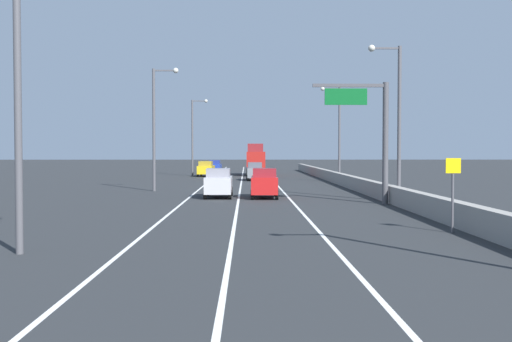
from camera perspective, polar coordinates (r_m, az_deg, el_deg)
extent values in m
plane|color=#26282B|center=(68.97, 0.33, -0.85)|extent=(320.00, 320.00, 0.00)
cube|color=silver|center=(60.10, -4.74, -1.26)|extent=(0.16, 130.00, 0.00)
cube|color=silver|center=(59.97, -1.40, -1.26)|extent=(0.16, 130.00, 0.00)
cube|color=silver|center=(60.04, 1.94, -1.26)|extent=(0.16, 130.00, 0.00)
cube|color=gray|center=(45.88, 10.63, -1.58)|extent=(0.60, 120.00, 1.10)
cylinder|color=#47474C|center=(38.78, 11.87, 2.51)|extent=(0.36, 0.36, 7.50)
cube|color=#47474C|center=(38.55, 8.61, 7.82)|extent=(4.50, 0.20, 0.20)
cube|color=#0C5923|center=(38.33, 8.30, 6.81)|extent=(2.60, 0.10, 1.00)
cylinder|color=#4C4C51|center=(25.93, 17.71, -2.84)|extent=(0.10, 0.10, 2.40)
cube|color=yellow|center=(25.82, 17.77, 0.47)|extent=(0.60, 0.04, 0.60)
cylinder|color=#4C4C51|center=(40.47, 13.10, 4.22)|extent=(0.24, 0.24, 9.96)
cube|color=#4C4C51|center=(40.75, 11.90, 11.04)|extent=(1.80, 0.12, 0.12)
sphere|color=beige|center=(40.56, 10.64, 11.09)|extent=(0.44, 0.44, 0.44)
cylinder|color=#4C4C51|center=(65.54, 7.72, 3.34)|extent=(0.24, 0.24, 9.96)
cube|color=#4C4C51|center=(65.71, 6.96, 7.56)|extent=(1.80, 0.12, 0.12)
sphere|color=beige|center=(65.60, 6.17, 7.57)|extent=(0.44, 0.44, 0.44)
cylinder|color=#4C4C51|center=(21.05, -21.15, 6.34)|extent=(0.24, 0.24, 9.96)
cylinder|color=#4C4C51|center=(50.93, -9.42, 3.75)|extent=(0.24, 0.24, 9.96)
cube|color=#4C4C51|center=(51.20, -8.44, 9.17)|extent=(1.80, 0.12, 0.12)
sphere|color=beige|center=(51.09, -7.43, 9.19)|extent=(0.44, 0.44, 0.44)
cylinder|color=#4C4C51|center=(81.33, -5.90, 3.06)|extent=(0.24, 0.24, 9.96)
cube|color=#4C4C51|center=(81.50, -5.28, 6.46)|extent=(1.80, 0.12, 0.12)
sphere|color=beige|center=(81.43, -4.64, 6.47)|extent=(0.44, 0.44, 0.44)
cube|color=red|center=(43.09, 0.78, -1.28)|extent=(1.90, 4.39, 1.15)
cube|color=maroon|center=(42.62, 0.79, -0.14)|extent=(1.63, 1.99, 0.60)
cylinder|color=black|center=(44.85, -0.28, -1.89)|extent=(0.24, 0.69, 0.68)
cylinder|color=black|center=(44.86, 1.82, -1.89)|extent=(0.24, 0.69, 0.68)
cylinder|color=black|center=(41.41, -0.34, -2.21)|extent=(0.24, 0.69, 0.68)
cylinder|color=black|center=(41.42, 1.93, -2.21)|extent=(0.24, 0.69, 0.68)
cube|color=#1E389E|center=(95.47, -3.80, 0.38)|extent=(1.91, 4.40, 0.91)
cube|color=navy|center=(95.02, -3.82, 0.83)|extent=(1.62, 2.01, 0.60)
cylinder|color=black|center=(97.27, -4.18, 0.14)|extent=(0.24, 0.69, 0.68)
cylinder|color=black|center=(97.14, -3.24, 0.14)|extent=(0.24, 0.69, 0.68)
cylinder|color=black|center=(93.85, -4.38, 0.07)|extent=(0.24, 0.69, 0.68)
cylinder|color=black|center=(93.71, -3.40, 0.07)|extent=(0.24, 0.69, 0.68)
cube|color=slate|center=(68.64, -0.13, -0.14)|extent=(1.80, 4.71, 1.07)
cube|color=#4D505A|center=(68.15, -0.12, 0.55)|extent=(1.54, 2.13, 0.60)
cylinder|color=black|center=(70.52, -0.81, -0.52)|extent=(0.23, 0.68, 0.68)
cylinder|color=black|center=(70.57, 0.44, -0.52)|extent=(0.23, 0.68, 0.68)
cylinder|color=black|center=(66.75, -0.74, -0.65)|extent=(0.23, 0.68, 0.68)
cylinder|color=black|center=(66.81, 0.59, -0.65)|extent=(0.23, 0.68, 0.68)
cube|color=gold|center=(79.56, -4.63, 0.12)|extent=(2.05, 4.78, 1.03)
cube|color=olive|center=(79.07, -4.67, 0.70)|extent=(1.72, 2.18, 0.60)
cylinder|color=black|center=(81.56, -5.09, -0.20)|extent=(0.25, 0.69, 0.68)
cylinder|color=black|center=(81.39, -3.90, -0.20)|extent=(0.25, 0.69, 0.68)
cylinder|color=black|center=(77.78, -5.40, -0.30)|extent=(0.25, 0.69, 0.68)
cylinder|color=black|center=(77.60, -4.15, -0.30)|extent=(0.25, 0.69, 0.68)
cube|color=#B7B7BC|center=(43.42, -3.47, -1.28)|extent=(1.84, 4.20, 1.13)
cube|color=gray|center=(42.96, -3.50, -0.16)|extent=(1.61, 1.89, 0.60)
cylinder|color=black|center=(45.14, -4.42, -1.88)|extent=(0.22, 0.68, 0.68)
cylinder|color=black|center=(45.06, -2.31, -1.88)|extent=(0.22, 0.68, 0.68)
cylinder|color=black|center=(41.86, -4.72, -2.17)|extent=(0.22, 0.68, 0.68)
cylinder|color=black|center=(41.78, -2.44, -2.17)|extent=(0.22, 0.68, 0.68)
cube|color=#A51E19|center=(82.72, -0.05, 0.87)|extent=(2.42, 8.64, 2.66)
cube|color=maroon|center=(84.61, -0.06, 2.17)|extent=(2.12, 1.90, 1.10)
cylinder|color=black|center=(86.37, -0.82, 0.03)|extent=(0.22, 1.00, 1.00)
cylinder|color=black|center=(86.39, 0.66, 0.03)|extent=(0.22, 1.00, 1.00)
cylinder|color=black|center=(79.14, -0.83, -0.14)|extent=(0.22, 1.00, 1.00)
cylinder|color=black|center=(79.17, 0.79, -0.14)|extent=(0.22, 1.00, 1.00)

